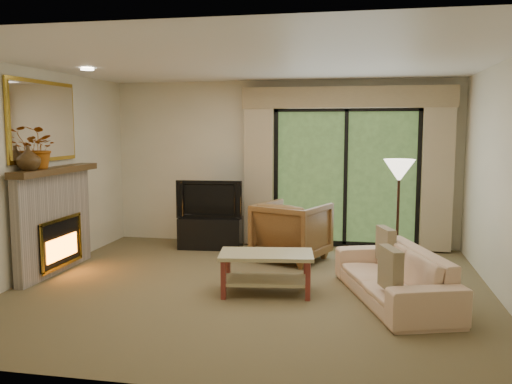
% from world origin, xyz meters
% --- Properties ---
extents(floor, '(5.50, 5.50, 0.00)m').
position_xyz_m(floor, '(0.00, 0.00, 0.00)').
color(floor, brown).
rests_on(floor, ground).
extents(ceiling, '(5.50, 5.50, 0.00)m').
position_xyz_m(ceiling, '(0.00, 0.00, 2.60)').
color(ceiling, white).
rests_on(ceiling, ground).
extents(wall_back, '(5.00, 0.00, 5.00)m').
position_xyz_m(wall_back, '(0.00, 2.50, 1.30)').
color(wall_back, beige).
rests_on(wall_back, ground).
extents(wall_front, '(5.00, 0.00, 5.00)m').
position_xyz_m(wall_front, '(0.00, -2.50, 1.30)').
color(wall_front, beige).
rests_on(wall_front, ground).
extents(wall_left, '(0.00, 5.00, 5.00)m').
position_xyz_m(wall_left, '(-2.75, 0.00, 1.30)').
color(wall_left, beige).
rests_on(wall_left, ground).
extents(wall_right, '(0.00, 5.00, 5.00)m').
position_xyz_m(wall_right, '(2.75, 0.00, 1.30)').
color(wall_right, beige).
rests_on(wall_right, ground).
extents(fireplace, '(0.24, 1.70, 1.37)m').
position_xyz_m(fireplace, '(-2.63, 0.20, 0.69)').
color(fireplace, gray).
rests_on(fireplace, floor).
extents(mirror, '(0.07, 1.45, 1.02)m').
position_xyz_m(mirror, '(-2.71, 0.20, 1.95)').
color(mirror, gold).
rests_on(mirror, wall_left).
extents(sliding_door, '(2.26, 0.10, 2.16)m').
position_xyz_m(sliding_door, '(1.00, 2.45, 1.10)').
color(sliding_door, black).
rests_on(sliding_door, floor).
extents(curtain_left, '(0.45, 0.18, 2.35)m').
position_xyz_m(curtain_left, '(-0.35, 2.34, 1.20)').
color(curtain_left, tan).
rests_on(curtain_left, floor).
extents(curtain_right, '(0.45, 0.18, 2.35)m').
position_xyz_m(curtain_right, '(2.35, 2.34, 1.20)').
color(curtain_right, tan).
rests_on(curtain_right, floor).
extents(cornice, '(3.20, 0.24, 0.32)m').
position_xyz_m(cornice, '(1.00, 2.36, 2.32)').
color(cornice, '#98825C').
rests_on(cornice, wall_back).
extents(media_console, '(0.99, 0.51, 0.48)m').
position_xyz_m(media_console, '(-1.04, 1.95, 0.24)').
color(media_console, black).
rests_on(media_console, floor).
extents(tv, '(1.03, 0.21, 0.59)m').
position_xyz_m(tv, '(-1.04, 1.95, 0.78)').
color(tv, black).
rests_on(tv, media_console).
extents(armchair, '(1.16, 1.18, 0.83)m').
position_xyz_m(armchair, '(0.30, 1.43, 0.42)').
color(armchair, brown).
rests_on(armchair, floor).
extents(sofa, '(1.33, 2.09, 0.57)m').
position_xyz_m(sofa, '(1.61, -0.15, 0.28)').
color(sofa, '#DCB28F').
rests_on(sofa, floor).
extents(pillow_near, '(0.23, 0.43, 0.41)m').
position_xyz_m(pillow_near, '(1.54, -0.71, 0.50)').
color(pillow_near, brown).
rests_on(pillow_near, sofa).
extents(pillow_far, '(0.23, 0.42, 0.41)m').
position_xyz_m(pillow_far, '(1.54, 0.41, 0.49)').
color(pillow_far, brown).
rests_on(pillow_far, sofa).
extents(coffee_table, '(1.12, 0.72, 0.47)m').
position_xyz_m(coffee_table, '(0.21, -0.17, 0.24)').
color(coffee_table, tan).
rests_on(coffee_table, floor).
extents(floor_lamp, '(0.44, 0.44, 1.47)m').
position_xyz_m(floor_lamp, '(1.71, 0.98, 0.74)').
color(floor_lamp, '#FBECCE').
rests_on(floor_lamp, floor).
extents(vase, '(0.31, 0.31, 0.29)m').
position_xyz_m(vase, '(-2.61, -0.31, 1.52)').
color(vase, '#442F16').
rests_on(vase, fireplace).
extents(branches, '(0.54, 0.49, 0.51)m').
position_xyz_m(branches, '(-2.61, -0.07, 1.63)').
color(branches, '#92490F').
rests_on(branches, fireplace).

